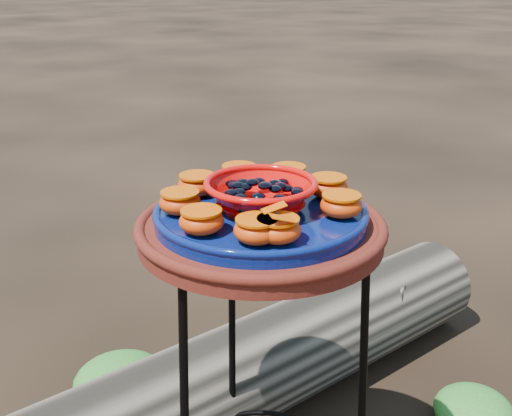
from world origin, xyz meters
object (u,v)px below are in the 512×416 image
object	(u,v)px
cobalt_plate	(261,216)
plant_stand	(260,397)
driftwood_log	(275,358)
red_bowl	(261,196)
terracotta_saucer	(261,232)

from	to	relation	value
cobalt_plate	plant_stand	bearing A→B (deg)	0.00
driftwood_log	red_bowl	bearing A→B (deg)	-113.94
driftwood_log	terracotta_saucer	bearing A→B (deg)	-113.94
red_bowl	driftwood_log	bearing A→B (deg)	66.06
terracotta_saucer	driftwood_log	size ratio (longest dim) A/B	0.30
terracotta_saucer	plant_stand	bearing A→B (deg)	0.00
plant_stand	red_bowl	bearing A→B (deg)	0.00
cobalt_plate	terracotta_saucer	bearing A→B (deg)	0.00
terracotta_saucer	driftwood_log	bearing A→B (deg)	66.06
plant_stand	red_bowl	distance (m)	0.44
terracotta_saucer	cobalt_plate	world-z (taller)	cobalt_plate
terracotta_saucer	cobalt_plate	size ratio (longest dim) A/B	1.17
terracotta_saucer	red_bowl	xyz separation A→B (m)	(0.00, 0.00, 0.07)
plant_stand	driftwood_log	size ratio (longest dim) A/B	0.47
plant_stand	driftwood_log	bearing A→B (deg)	66.06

